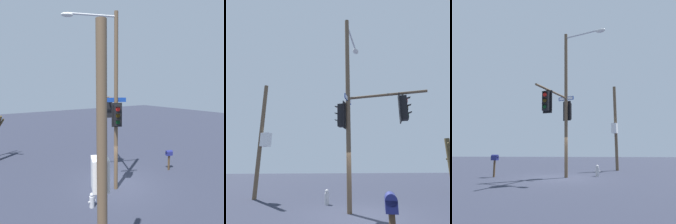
{
  "view_description": "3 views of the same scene",
  "coord_description": "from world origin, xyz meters",
  "views": [
    {
      "loc": [
        -6.84,
        -9.31,
        5.72
      ],
      "look_at": [
        -0.73,
        -0.43,
        4.43
      ],
      "focal_mm": 32.9,
      "sensor_mm": 36.0,
      "label": 1
    },
    {
      "loc": [
        8.29,
        -1.79,
        1.96
      ],
      "look_at": [
        -0.8,
        -0.75,
        4.51
      ],
      "focal_mm": 30.58,
      "sensor_mm": 36.0,
      "label": 2
    },
    {
      "loc": [
        -1.18,
        14.1,
        1.73
      ],
      "look_at": [
        -0.29,
        0.28,
        4.06
      ],
      "focal_mm": 35.89,
      "sensor_mm": 36.0,
      "label": 3
    }
  ],
  "objects": [
    {
      "name": "ground_plane",
      "position": [
        0.0,
        0.0,
        0.0
      ],
      "size": [
        80.0,
        80.0,
        0.0
      ],
      "primitive_type": "plane",
      "color": "#292D3D"
    },
    {
      "name": "main_signal_pole_assembly",
      "position": [
        -0.34,
        0.2,
        5.01
      ],
      "size": [
        4.08,
        3.95,
        9.62
      ],
      "rotation": [
        0.0,
        0.0,
        1.17
      ],
      "color": "brown",
      "rests_on": "ground"
    },
    {
      "name": "secondary_pole_assembly",
      "position": [
        -4.34,
        -5.21,
        3.58
      ],
      "size": [
        0.62,
        0.83,
        7.22
      ],
      "rotation": [
        0.0,
        0.0,
        1.15
      ],
      "color": "brown",
      "rests_on": "ground"
    },
    {
      "name": "fire_hydrant",
      "position": [
        -2.4,
        -1.16,
        0.34
      ],
      "size": [
        0.38,
        0.24,
        0.73
      ],
      "color": "#B2B2B7",
      "rests_on": "ground"
    },
    {
      "name": "mailbox",
      "position": [
        4.2,
        -0.24,
        1.11
      ],
      "size": [
        0.49,
        0.36,
        1.41
      ],
      "rotation": [
        0.0,
        0.0,
        1.26
      ],
      "color": "#4C3823",
      "rests_on": "ground"
    }
  ]
}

